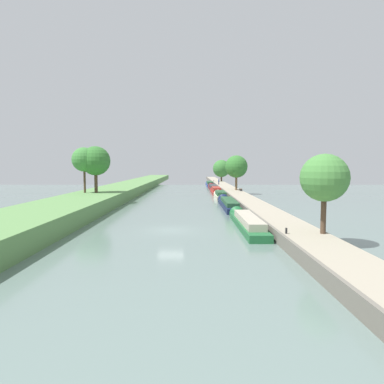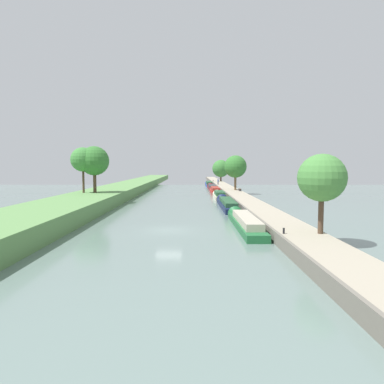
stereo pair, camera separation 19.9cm
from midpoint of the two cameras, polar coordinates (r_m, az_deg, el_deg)
The scene contains 19 objects.
ground_plane at distance 33.54m, azimuth -3.92°, elevation -6.36°, with size 160.00×160.00×0.00m, color slate.
left_grassy_bank at distance 36.76m, azimuth -25.28°, elevation -4.33°, with size 8.54×260.00×1.89m.
right_towpath at distance 34.51m, azimuth 14.60°, elevation -5.35°, with size 3.68×260.00×0.99m.
stone_quay at distance 34.06m, azimuth 11.39°, elevation -5.38°, with size 0.25×260.00×1.04m.
narrowboat_green at distance 35.52m, azimuth 8.70°, elevation -4.90°, with size 1.95×15.14×1.93m.
narrowboat_navy at distance 52.23m, azimuth 5.75°, elevation -1.92°, with size 2.06×16.37×1.95m.
narrowboat_cream at distance 65.69m, azimuth 4.43°, elevation -0.56°, with size 1.98×10.49×2.04m.
narrowboat_red at distance 78.20m, azimuth 3.73°, elevation 0.22°, with size 1.95×11.80×2.10m.
narrowboat_maroon at distance 92.49m, azimuth 3.23°, elevation 0.80°, with size 2.04×16.54×1.94m.
narrowboat_blue at distance 108.45m, azimuth 2.69°, elevation 1.38°, with size 1.92×15.20×2.00m.
tree_rightbank_near at distance 28.14m, azimuth 20.82°, elevation 2.18°, with size 3.69×3.69×6.19m.
tree_rightbank_midnear at distance 74.54m, azimuth 7.14°, elevation 4.21°, with size 4.82×4.82×7.50m.
tree_rightbank_midfar at distance 117.29m, azimuth 4.69°, elevation 3.91°, with size 5.85×5.85×7.25m.
tree_leftbank_downstream at distance 57.76m, azimuth -17.79°, elevation 5.15°, with size 3.89×3.89×7.30m.
tree_leftbank_upstream at distance 57.76m, azimuth -16.03°, elevation 4.98°, with size 4.72×4.72×7.52m.
person_walking at distance 96.57m, azimuth 4.24°, elevation 1.77°, with size 0.34×0.34×1.66m.
mooring_bollard_near at distance 27.67m, azimuth 15.05°, elevation -6.24°, with size 0.16×0.16×0.45m.
mooring_bollard_far at distance 115.44m, azimuth 3.41°, elevation 1.88°, with size 0.16×0.16×0.45m.
park_bench at distance 72.35m, azimuth 7.89°, elevation 0.45°, with size 0.44×1.50×0.47m.
Camera 1 is at (2.08, -32.88, 6.25)m, focal length 32.05 mm.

